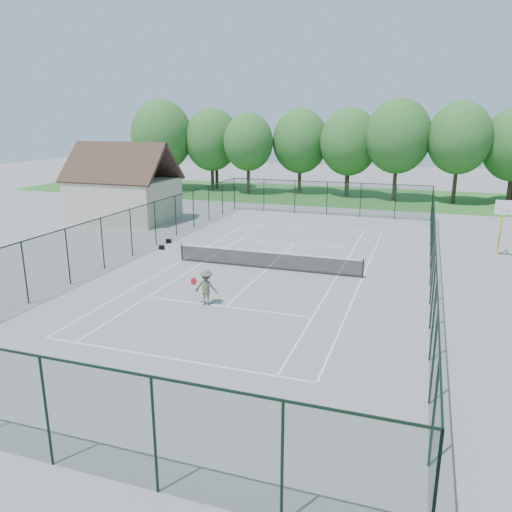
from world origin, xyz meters
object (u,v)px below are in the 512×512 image
object	(u,v)px
basketball_goal	(503,217)
sports_bag_a	(169,241)
tennis_net	(267,259)
tennis_player	(206,287)

from	to	relation	value
basketball_goal	sports_bag_a	bearing A→B (deg)	-170.48
tennis_net	basketball_goal	bearing A→B (deg)	29.35
tennis_net	basketball_goal	size ratio (longest dim) A/B	3.04
tennis_player	sports_bag_a	bearing A→B (deg)	126.42
tennis_net	basketball_goal	xyz separation A→B (m)	(13.10, 7.37, 1.99)
tennis_net	tennis_player	world-z (taller)	tennis_player
sports_bag_a	tennis_player	xyz separation A→B (m)	(7.49, -10.16, 0.71)
tennis_net	sports_bag_a	world-z (taller)	tennis_net
sports_bag_a	tennis_net	bearing A→B (deg)	-36.97
tennis_net	tennis_player	size ratio (longest dim) A/B	5.86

